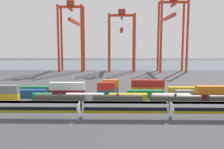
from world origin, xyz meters
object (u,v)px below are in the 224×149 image
at_px(passenger_train, 125,109).
at_px(gantry_crane_west, 72,29).
at_px(shipping_container_9, 67,93).
at_px(gantry_crane_central, 122,35).
at_px(gantry_crane_east, 172,26).
at_px(shipping_container_5, 171,98).
at_px(shipping_container_14, 184,94).
at_px(shipping_container_20, 148,90).
at_px(shipping_container_2, 42,97).
at_px(freight_tank_row, 146,102).

distance_m(passenger_train, gantry_crane_west, 118.13).
relative_size(passenger_train, shipping_container_9, 5.34).
distance_m(gantry_crane_central, gantry_crane_east, 34.59).
xyz_separation_m(shipping_container_5, shipping_container_14, (5.85, 6.48, 0.00)).
distance_m(shipping_container_9, shipping_container_20, 29.37).
distance_m(shipping_container_14, gantry_crane_central, 90.85).
bearing_deg(shipping_container_14, gantry_crane_west, 121.99).
bearing_deg(shipping_container_20, passenger_train, -107.29).
height_order(gantry_crane_west, gantry_crane_central, gantry_crane_west).
bearing_deg(shipping_container_9, gantry_crane_west, 98.99).
bearing_deg(shipping_container_2, passenger_train, -33.51).
bearing_deg(freight_tank_row, gantry_crane_west, 111.15).
bearing_deg(freight_tank_row, shipping_container_9, 149.64).
distance_m(shipping_container_2, shipping_container_9, 9.31).
height_order(shipping_container_14, gantry_crane_east, gantry_crane_east).
bearing_deg(shipping_container_2, gantry_crane_central, 73.54).
bearing_deg(passenger_train, shipping_container_14, 48.23).
distance_m(shipping_container_20, gantry_crane_east, 88.09).
height_order(passenger_train, freight_tank_row, freight_tank_row).
xyz_separation_m(shipping_container_14, gantry_crane_west, (-54.08, 86.56, 27.68)).
xyz_separation_m(freight_tank_row, shipping_container_2, (-32.27, 8.51, -0.76)).
relative_size(gantry_crane_west, gantry_crane_east, 0.94).
relative_size(shipping_container_5, shipping_container_9, 1.00).
distance_m(shipping_container_5, gantry_crane_central, 95.94).
bearing_deg(passenger_train, shipping_container_9, 129.15).
bearing_deg(gantry_crane_central, freight_tank_row, -87.08).
height_order(shipping_container_20, gantry_crane_east, gantry_crane_east).
height_order(shipping_container_20, gantry_crane_west, gantry_crane_west).
xyz_separation_m(shipping_container_2, shipping_container_14, (47.07, 6.48, 0.00)).
bearing_deg(gantry_crane_central, shipping_container_9, -103.48).
distance_m(freight_tank_row, shipping_container_5, 12.38).
bearing_deg(shipping_container_2, shipping_container_14, 7.84).
xyz_separation_m(passenger_train, gantry_crane_east, (35.36, 109.06, 28.42)).
relative_size(freight_tank_row, shipping_container_9, 5.19).
bearing_deg(shipping_container_2, gantry_crane_east, 56.29).
relative_size(freight_tank_row, shipping_container_14, 10.40).
xyz_separation_m(shipping_container_14, gantry_crane_central, (-19.92, 85.39, 23.78)).
bearing_deg(freight_tank_row, shipping_container_5, 43.54).
height_order(shipping_container_5, gantry_crane_central, gantry_crane_central).
xyz_separation_m(shipping_container_9, gantry_crane_central, (20.46, 85.39, 23.78)).
bearing_deg(gantry_crane_west, gantry_crane_east, -0.97).
distance_m(shipping_container_14, gantry_crane_west, 105.75).
bearing_deg(freight_tank_row, passenger_train, -126.14).
xyz_separation_m(freight_tank_row, gantry_crane_central, (-5.13, 100.38, 23.02)).
bearing_deg(gantry_crane_central, gantry_crane_east, 0.02).
distance_m(shipping_container_2, shipping_container_14, 47.52).
xyz_separation_m(freight_tank_row, shipping_container_5, (8.95, 8.51, -0.76)).
xyz_separation_m(passenger_train, shipping_container_20, (9.38, 30.14, -0.84)).
bearing_deg(gantry_crane_east, gantry_crane_central, -179.98).
bearing_deg(gantry_crane_east, passenger_train, -107.96).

